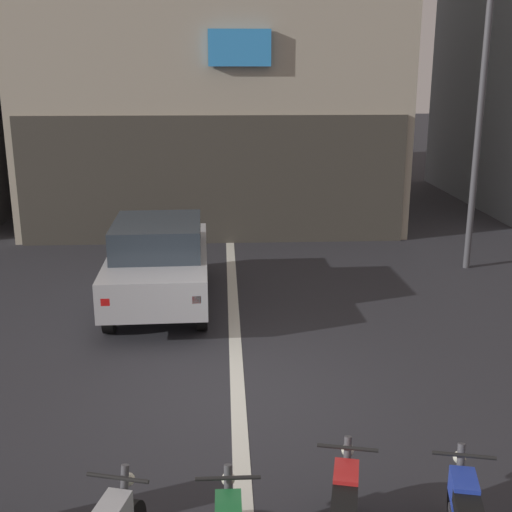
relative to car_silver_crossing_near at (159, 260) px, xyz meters
name	(u,v)px	position (x,y,z in m)	size (l,w,h in m)	color
ground_plane	(238,396)	(1.36, -3.64, -0.89)	(120.00, 120.00, 0.00)	#2B2B30
lane_centre_line	(231,267)	(1.36, 2.36, -0.88)	(0.20, 18.00, 0.01)	silver
building_mid_block	(213,21)	(0.96, 9.59, 4.82)	(10.05, 10.18, 11.43)	#B2A893
car_silver_crossing_near	(159,260)	(0.00, 0.00, 0.00)	(1.88, 4.15, 1.64)	black
street_lamp	(482,98)	(6.61, 2.09, 2.82)	(0.36, 0.36, 5.99)	#47474C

